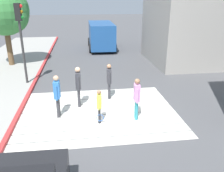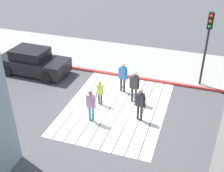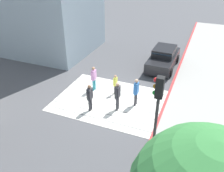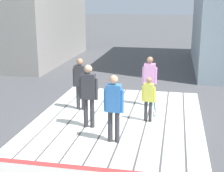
{
  "view_description": "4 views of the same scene",
  "coord_description": "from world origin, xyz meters",
  "px_view_note": "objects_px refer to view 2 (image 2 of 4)",
  "views": [
    {
      "loc": [
        -0.65,
        -8.82,
        4.5
      ],
      "look_at": [
        0.59,
        0.21,
        1.06
      ],
      "focal_mm": 37.75,
      "sensor_mm": 36.0,
      "label": 1
    },
    {
      "loc": [
        11.49,
        3.62,
        8.34
      ],
      "look_at": [
        -0.71,
        -0.46,
        0.78
      ],
      "focal_mm": 46.22,
      "sensor_mm": 36.0,
      "label": 2
    },
    {
      "loc": [
        -4.84,
        11.34,
        8.19
      ],
      "look_at": [
        0.01,
        -0.42,
        0.79
      ],
      "focal_mm": 38.52,
      "sensor_mm": 36.0,
      "label": 3
    },
    {
      "loc": [
        -9.18,
        -1.59,
        3.55
      ],
      "look_at": [
        0.58,
        0.32,
        0.86
      ],
      "focal_mm": 53.13,
      "sensor_mm": 36.0,
      "label": 4
    }
  ],
  "objects_px": {
    "car_parked_near_curb": "(33,62)",
    "traffic_light_corner": "(208,35)",
    "pedestrian_teen_behind": "(134,85)",
    "pedestrian_adult_trailing": "(140,102)",
    "pedestrian_adult_side": "(123,75)",
    "pedestrian_child_with_racket": "(100,92)",
    "pedestrian_adult_lead": "(91,104)"
  },
  "relations": [
    {
      "from": "pedestrian_adult_trailing",
      "to": "pedestrian_child_with_racket",
      "type": "relative_size",
      "value": 1.26
    },
    {
      "from": "pedestrian_adult_side",
      "to": "pedestrian_teen_behind",
      "type": "bearing_deg",
      "value": 46.1
    },
    {
      "from": "traffic_light_corner",
      "to": "pedestrian_child_with_racket",
      "type": "xyz_separation_m",
      "value": [
        3.54,
        -4.72,
        -2.28
      ]
    },
    {
      "from": "pedestrian_adult_trailing",
      "to": "pedestrian_child_with_racket",
      "type": "bearing_deg",
      "value": -106.24
    },
    {
      "from": "pedestrian_teen_behind",
      "to": "pedestrian_adult_trailing",
      "type": "bearing_deg",
      "value": 24.82
    },
    {
      "from": "pedestrian_adult_lead",
      "to": "pedestrian_adult_trailing",
      "type": "xyz_separation_m",
      "value": [
        -0.8,
        2.12,
        0.01
      ]
    },
    {
      "from": "traffic_light_corner",
      "to": "pedestrian_adult_trailing",
      "type": "relative_size",
      "value": 2.51
    },
    {
      "from": "pedestrian_adult_side",
      "to": "pedestrian_adult_trailing",
      "type": "bearing_deg",
      "value": 34.02
    },
    {
      "from": "car_parked_near_curb",
      "to": "pedestrian_adult_trailing",
      "type": "xyz_separation_m",
      "value": [
        2.62,
        7.32,
        0.25
      ]
    },
    {
      "from": "pedestrian_child_with_racket",
      "to": "pedestrian_adult_trailing",
      "type": "bearing_deg",
      "value": 73.76
    },
    {
      "from": "car_parked_near_curb",
      "to": "traffic_light_corner",
      "type": "bearing_deg",
      "value": 99.14
    },
    {
      "from": "traffic_light_corner",
      "to": "pedestrian_adult_trailing",
      "type": "height_order",
      "value": "traffic_light_corner"
    },
    {
      "from": "traffic_light_corner",
      "to": "pedestrian_teen_behind",
      "type": "relative_size",
      "value": 2.38
    },
    {
      "from": "traffic_light_corner",
      "to": "pedestrian_child_with_racket",
      "type": "bearing_deg",
      "value": -53.1
    },
    {
      "from": "car_parked_near_curb",
      "to": "traffic_light_corner",
      "type": "height_order",
      "value": "traffic_light_corner"
    },
    {
      "from": "traffic_light_corner",
      "to": "pedestrian_adult_side",
      "type": "distance_m",
      "value": 4.89
    },
    {
      "from": "car_parked_near_curb",
      "to": "pedestrian_child_with_racket",
      "type": "xyz_separation_m",
      "value": [
        1.97,
        5.09,
        0.02
      ]
    },
    {
      "from": "pedestrian_adult_lead",
      "to": "pedestrian_child_with_racket",
      "type": "xyz_separation_m",
      "value": [
        -1.45,
        -0.11,
        -0.22
      ]
    },
    {
      "from": "pedestrian_adult_trailing",
      "to": "pedestrian_adult_side",
      "type": "height_order",
      "value": "pedestrian_adult_side"
    },
    {
      "from": "car_parked_near_curb",
      "to": "pedestrian_adult_lead",
      "type": "bearing_deg",
      "value": 56.68
    },
    {
      "from": "car_parked_near_curb",
      "to": "pedestrian_teen_behind",
      "type": "distance_m",
      "value": 6.79
    },
    {
      "from": "car_parked_near_curb",
      "to": "pedestrian_adult_lead",
      "type": "distance_m",
      "value": 6.22
    },
    {
      "from": "pedestrian_adult_lead",
      "to": "pedestrian_adult_side",
      "type": "distance_m",
      "value": 3.09
    },
    {
      "from": "pedestrian_teen_behind",
      "to": "pedestrian_child_with_racket",
      "type": "bearing_deg",
      "value": -64.42
    },
    {
      "from": "pedestrian_adult_trailing",
      "to": "pedestrian_teen_behind",
      "type": "xyz_separation_m",
      "value": [
        -1.41,
        -0.65,
        0.06
      ]
    },
    {
      "from": "pedestrian_adult_trailing",
      "to": "pedestrian_child_with_racket",
      "type": "height_order",
      "value": "pedestrian_adult_trailing"
    },
    {
      "from": "pedestrian_adult_trailing",
      "to": "traffic_light_corner",
      "type": "bearing_deg",
      "value": 149.32
    },
    {
      "from": "car_parked_near_curb",
      "to": "pedestrian_child_with_racket",
      "type": "relative_size",
      "value": 3.24
    },
    {
      "from": "pedestrian_child_with_racket",
      "to": "pedestrian_adult_lead",
      "type": "bearing_deg",
      "value": 4.25
    },
    {
      "from": "car_parked_near_curb",
      "to": "pedestrian_adult_side",
      "type": "height_order",
      "value": "pedestrian_adult_side"
    },
    {
      "from": "traffic_light_corner",
      "to": "pedestrian_adult_side",
      "type": "relative_size",
      "value": 2.45
    },
    {
      "from": "pedestrian_adult_lead",
      "to": "traffic_light_corner",
      "type": "bearing_deg",
      "value": 137.27
    }
  ]
}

